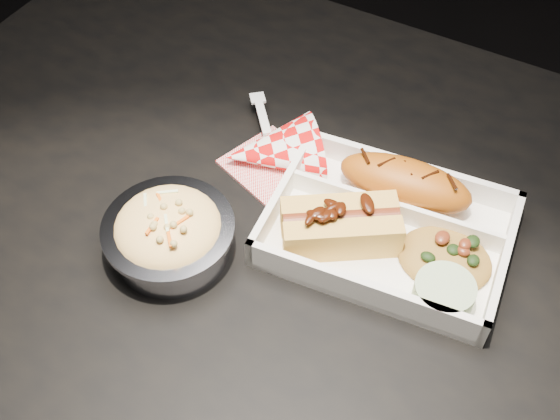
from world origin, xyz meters
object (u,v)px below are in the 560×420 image
object	(u,v)px
hotdog	(341,224)
foil_coleslaw_cup	(169,233)
food_tray	(387,232)
napkin_fork	(271,152)
dining_table	(335,293)
fried_pastry	(405,183)

from	to	relation	value
hotdog	foil_coleslaw_cup	distance (m)	0.18
food_tray	napkin_fork	bearing A→B (deg)	160.73
food_tray	napkin_fork	world-z (taller)	napkin_fork
napkin_fork	hotdog	bearing A→B (deg)	19.82
hotdog	dining_table	bearing A→B (deg)	-81.33
dining_table	napkin_fork	distance (m)	0.18
hotdog	napkin_fork	xyz separation A→B (m)	(-0.12, 0.07, -0.02)
food_tray	hotdog	distance (m)	0.06
dining_table	fried_pastry	xyz separation A→B (m)	(0.03, 0.09, 0.12)
fried_pastry	napkin_fork	bearing A→B (deg)	-173.99
dining_table	fried_pastry	world-z (taller)	fried_pastry
fried_pastry	hotdog	world-z (taller)	hotdog
dining_table	foil_coleslaw_cup	world-z (taller)	foil_coleslaw_cup
dining_table	hotdog	distance (m)	0.12
hotdog	napkin_fork	bearing A→B (deg)	116.90
fried_pastry	hotdog	size ratio (longest dim) A/B	1.11
fried_pastry	hotdog	xyz separation A→B (m)	(-0.04, -0.09, 0.00)
napkin_fork	food_tray	bearing A→B (deg)	36.34
food_tray	napkin_fork	distance (m)	0.17
dining_table	food_tray	xyz separation A→B (m)	(0.04, 0.04, 0.10)
food_tray	foil_coleslaw_cup	distance (m)	0.23
dining_table	food_tray	world-z (taller)	food_tray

